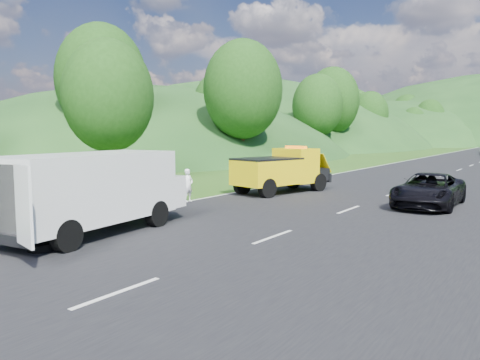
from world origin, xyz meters
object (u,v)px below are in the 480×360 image
Objects in this scene: tow_truck at (282,170)px; worker at (56,243)px; woman at (188,202)px; white_van at (93,189)px; child at (163,217)px; suitcase at (159,199)px; passing_suv at (428,207)px; spare_tire at (42,251)px.

tow_truck is 3.48× the size of worker.
woman is at bearing 113.82° from worker.
white_van is 6.67× the size of child.
worker is 7.01m from suitcase.
tow_truck is 4.00× the size of woman.
child is (1.63, -3.31, 0.00)m from woman.
worker is 3.10× the size of suitcase.
white_van is at bearing -75.86° from tow_truck.
white_van is 1.46× the size of passing_suv.
spare_tire is (2.90, -7.34, -0.28)m from suitcase.
spare_tire is (0.57, -2.17, -1.43)m from white_van.
suitcase is at bearing 159.79° from child.
child is 0.22× the size of passing_suv.
white_van reaches higher than woman.
worker is at bearing 122.89° from spare_tire.
spare_tire is (2.56, -8.87, 0.00)m from woman.
tow_truck is 11.93m from white_van.
woman is 2.03× the size of spare_tire.
tow_truck is 5.68m from woman.
tow_truck is 5.38× the size of child.
tow_truck is at bearing 92.71° from spare_tire.
suitcase is (-2.41, 6.58, 0.28)m from worker.
worker reaches higher than suitcase.
tow_truck is 14.16m from spare_tire.
passing_suv is at bearing 10.41° from tow_truck.
passing_suv reaches higher than child.
tow_truck reaches higher than spare_tire.
suitcase is (-1.96, 1.78, 0.28)m from child.
woman is 0.29× the size of passing_suv.
suitcase is (-2.32, 5.17, -1.15)m from white_van.
spare_tire is at bearing -47.60° from worker.
tow_truck is 0.81× the size of white_van.
passing_suv is (9.29, 4.80, 0.00)m from woman.
white_van is (0.09, -11.93, 0.24)m from tow_truck.
passing_suv reaches higher than spare_tire.
passing_suv is (7.39, -0.42, -1.19)m from tow_truck.
tow_truck is 7.18m from suitcase.
tow_truck is 8.10× the size of spare_tire.
white_van is 2.01m from worker.
passing_suv is at bearing -62.96° from woman.
worker is 0.90m from spare_tire.
white_van reaches higher than passing_suv.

